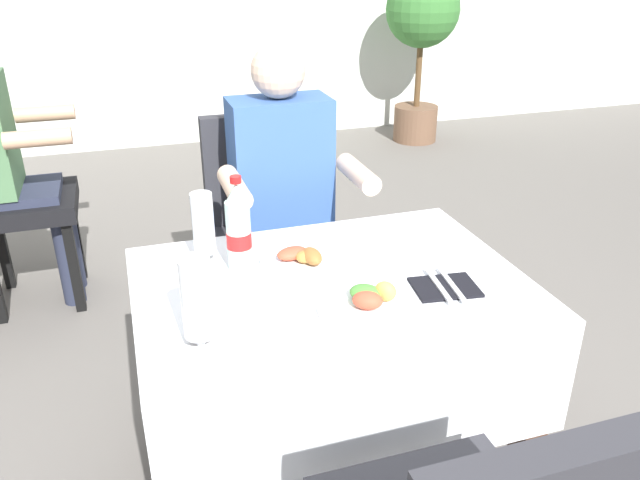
% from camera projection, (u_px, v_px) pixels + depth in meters
% --- Properties ---
extents(main_dining_table, '(1.05, 0.77, 0.73)m').
position_uv_depth(main_dining_table, '(331.00, 336.00, 1.80)').
color(main_dining_table, white).
rests_on(main_dining_table, ground).
extents(chair_far_diner_seat, '(0.44, 0.50, 0.97)m').
position_uv_depth(chair_far_diner_seat, '(267.00, 228.00, 2.46)').
color(chair_far_diner_seat, '#2D2D33').
rests_on(chair_far_diner_seat, ground).
extents(seated_diner_far, '(0.50, 0.46, 1.26)m').
position_uv_depth(seated_diner_far, '(285.00, 199.00, 2.32)').
color(seated_diner_far, '#282D42').
rests_on(seated_diner_far, ground).
extents(plate_near_camera, '(0.25, 0.25, 0.06)m').
position_uv_depth(plate_near_camera, '(369.00, 303.00, 1.58)').
color(plate_near_camera, white).
rests_on(plate_near_camera, main_dining_table).
extents(plate_far_diner, '(0.22, 0.22, 0.05)m').
position_uv_depth(plate_far_diner, '(301.00, 258.00, 1.82)').
color(plate_far_diner, white).
rests_on(plate_far_diner, main_dining_table).
extents(beer_glass_left, '(0.07, 0.07, 0.23)m').
position_uv_depth(beer_glass_left, '(197.00, 305.00, 1.39)').
color(beer_glass_left, white).
rests_on(beer_glass_left, main_dining_table).
extents(beer_glass_middle, '(0.07, 0.07, 0.21)m').
position_uv_depth(beer_glass_middle, '(203.00, 228.00, 1.78)').
color(beer_glass_middle, white).
rests_on(beer_glass_middle, main_dining_table).
extents(cola_bottle_primary, '(0.07, 0.07, 0.28)m').
position_uv_depth(cola_bottle_primary, '(239.00, 230.00, 1.74)').
color(cola_bottle_primary, silver).
rests_on(cola_bottle_primary, main_dining_table).
extents(napkin_cutlery_set, '(0.19, 0.19, 0.01)m').
position_uv_depth(napkin_cutlery_set, '(444.00, 286.00, 1.69)').
color(napkin_cutlery_set, black).
rests_on(napkin_cutlery_set, main_dining_table).
extents(background_chair_right, '(0.50, 0.44, 0.97)m').
position_uv_depth(background_chair_right, '(1.00, 193.00, 2.81)').
color(background_chair_right, black).
rests_on(background_chair_right, ground).
extents(background_patron, '(0.46, 0.50, 1.26)m').
position_uv_depth(background_patron, '(5.00, 158.00, 2.76)').
color(background_patron, '#282D42').
rests_on(background_patron, ground).
extents(potted_plant_corner, '(0.60, 0.60, 1.38)m').
position_uv_depth(potted_plant_corner, '(421.00, 29.00, 5.13)').
color(potted_plant_corner, brown).
rests_on(potted_plant_corner, ground).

